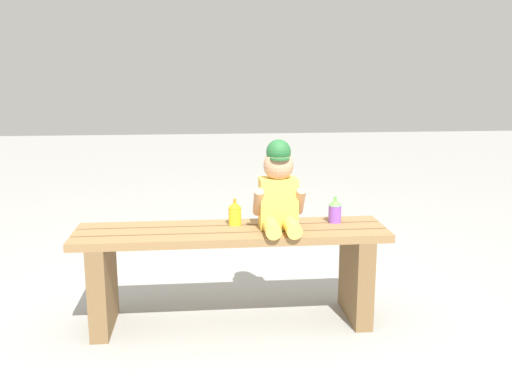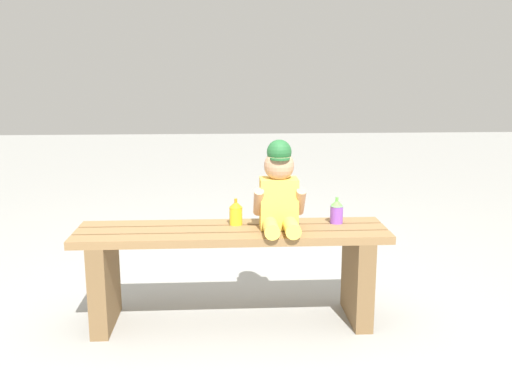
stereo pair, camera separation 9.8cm
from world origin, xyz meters
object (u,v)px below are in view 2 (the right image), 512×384
Objects in this scene: park_bench at (232,260)px; child_figure at (279,191)px; sippy_cup_left at (236,212)px; sippy_cup_right at (337,211)px.

park_bench is 0.39m from child_figure.
sippy_cup_left reaches higher than park_bench.
park_bench is 11.41× the size of sippy_cup_right.
child_figure reaches higher than sippy_cup_left.
sippy_cup_left is at bearing 180.00° from sippy_cup_right.
sippy_cup_right is (0.47, 0.00, 0.00)m from sippy_cup_left.
sippy_cup_left is (0.02, 0.07, 0.21)m from park_bench.
child_figure is at bearing -163.66° from sippy_cup_right.
sippy_cup_left is 1.00× the size of sippy_cup_right.
sippy_cup_left is at bearing 74.20° from park_bench.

